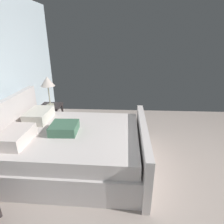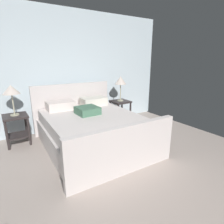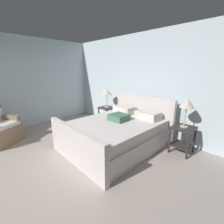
% 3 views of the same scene
% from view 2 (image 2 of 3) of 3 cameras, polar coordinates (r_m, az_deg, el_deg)
% --- Properties ---
extents(wall_back, '(5.64, 0.12, 2.73)m').
position_cam_2_polar(wall_back, '(4.51, -16.26, 11.89)').
color(wall_back, silver).
rests_on(wall_back, ground).
extents(bed, '(1.86, 2.26, 1.10)m').
position_cam_2_polar(bed, '(3.62, -6.28, -5.10)').
color(bed, silver).
rests_on(bed, ground).
extents(nightstand_right, '(0.44, 0.44, 0.60)m').
position_cam_2_polar(nightstand_right, '(4.84, 2.56, 1.20)').
color(nightstand_right, '#2E2727').
rests_on(nightstand_right, ground).
extents(table_lamp_right, '(0.29, 0.29, 0.63)m').
position_cam_2_polar(table_lamp_right, '(4.71, 2.67, 9.57)').
color(table_lamp_right, '#B7B293').
rests_on(table_lamp_right, nightstand_right).
extents(nightstand_left, '(0.44, 0.44, 0.60)m').
position_cam_2_polar(nightstand_left, '(4.08, -27.45, -3.53)').
color(nightstand_left, '#2E2727').
rests_on(nightstand_left, ground).
extents(table_lamp_left, '(0.32, 0.32, 0.59)m').
position_cam_2_polar(table_lamp_left, '(3.93, -28.73, 5.87)').
color(table_lamp_left, '#B7B293').
rests_on(table_lamp_left, nightstand_left).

